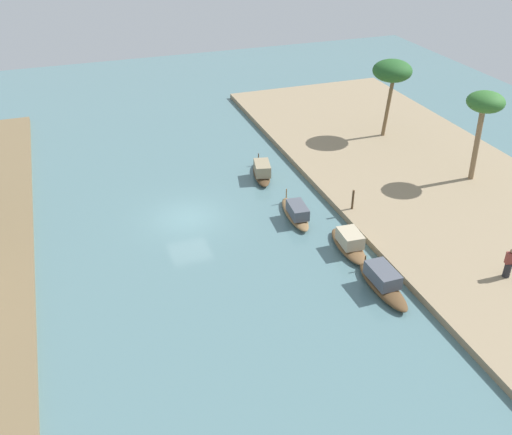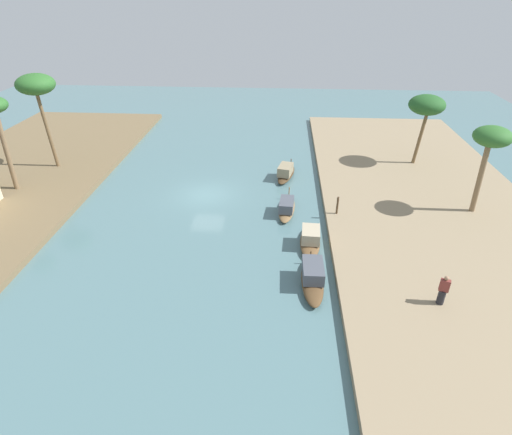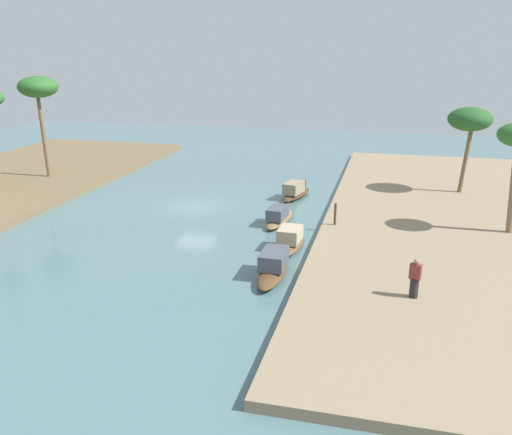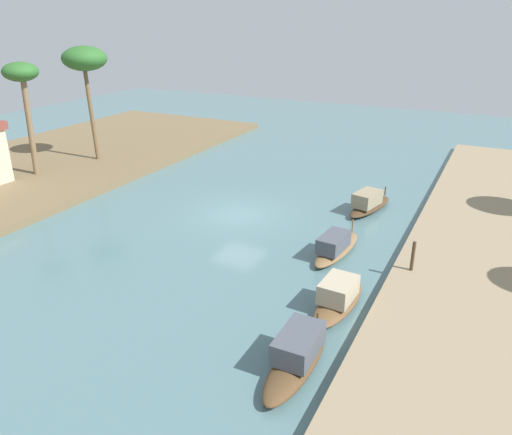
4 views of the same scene
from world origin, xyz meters
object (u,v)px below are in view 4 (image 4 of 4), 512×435
(sampan_downstream_large, at_px, (336,247))
(palm_tree_right_short, at_px, (22,79))
(sampan_open_hull, at_px, (297,355))
(sampan_near_left_bank, at_px, (338,297))
(palm_tree_right_tall, at_px, (85,60))
(mooring_post, at_px, (413,256))
(sampan_upstream_small, at_px, (369,203))

(sampan_downstream_large, distance_m, palm_tree_right_short, 21.57)
(sampan_open_hull, xyz_separation_m, sampan_near_left_bank, (3.76, -0.07, -0.04))
(palm_tree_right_tall, bearing_deg, sampan_near_left_bank, -115.66)
(sampan_near_left_bank, bearing_deg, mooring_post, -26.66)
(sampan_downstream_large, xyz_separation_m, sampan_near_left_bank, (-4.10, -1.46, 0.03))
(mooring_post, height_order, palm_tree_right_short, palm_tree_right_short)
(palm_tree_right_tall, bearing_deg, mooring_post, -106.35)
(mooring_post, bearing_deg, sampan_open_hull, 164.18)
(mooring_post, bearing_deg, palm_tree_right_tall, 73.65)
(sampan_near_left_bank, bearing_deg, sampan_downstream_large, 22.81)
(sampan_near_left_bank, xyz_separation_m, palm_tree_right_tall, (10.24, 21.32, 6.70))
(sampan_downstream_large, distance_m, sampan_near_left_bank, 4.35)
(sampan_upstream_small, bearing_deg, palm_tree_right_short, 114.48)
(sampan_downstream_large, height_order, sampan_upstream_small, sampan_upstream_small)
(sampan_downstream_large, relative_size, mooring_post, 3.30)
(sampan_near_left_bank, distance_m, mooring_post, 3.98)
(mooring_post, relative_size, palm_tree_right_tall, 0.16)
(sampan_open_hull, bearing_deg, palm_tree_right_short, 66.09)
(sampan_near_left_bank, distance_m, palm_tree_right_tall, 24.59)
(sampan_downstream_large, bearing_deg, mooring_post, -96.47)
(sampan_upstream_small, height_order, palm_tree_right_tall, palm_tree_right_tall)
(sampan_downstream_large, relative_size, sampan_near_left_bank, 1.08)
(sampan_downstream_large, height_order, sampan_open_hull, sampan_open_hull)
(mooring_post, xyz_separation_m, palm_tree_right_short, (2.34, 24.08, 5.34))
(sampan_downstream_large, distance_m, sampan_upstream_small, 5.89)
(sampan_near_left_bank, height_order, sampan_upstream_small, sampan_upstream_small)
(palm_tree_right_tall, distance_m, palm_tree_right_short, 4.62)
(sampan_near_left_bank, height_order, palm_tree_right_short, palm_tree_right_short)
(sampan_near_left_bank, relative_size, mooring_post, 3.04)
(mooring_post, bearing_deg, palm_tree_right_short, 84.44)
(sampan_upstream_small, xyz_separation_m, palm_tree_right_short, (-4.23, 20.59, 5.92))
(sampan_upstream_small, relative_size, palm_tree_right_tall, 0.54)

